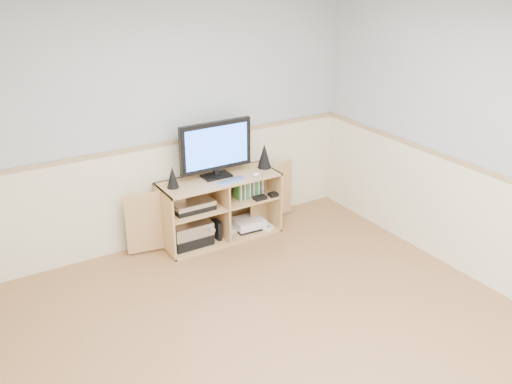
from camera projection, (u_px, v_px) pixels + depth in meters
room at (287, 203)px, 3.71m from camera, size 4.04×4.54×2.54m
media_cabinet at (217, 206)px, 5.80m from camera, size 1.90×0.46×0.65m
monitor at (216, 148)px, 5.54m from camera, size 0.76×0.18×0.57m
speaker_left at (172, 177)px, 5.37m from camera, size 0.12×0.12×0.21m
speaker_right at (264, 156)px, 5.85m from camera, size 0.14×0.14×0.26m
keyboard at (231, 181)px, 5.54m from camera, size 0.32×0.18×0.01m
mouse at (256, 174)px, 5.68m from camera, size 0.11×0.10×0.04m
av_components at (191, 225)px, 5.64m from camera, size 0.50×0.30×0.47m
game_consoles at (247, 224)px, 6.00m from camera, size 0.45×0.30×0.11m
game_cases at (248, 188)px, 5.83m from camera, size 0.28×0.14×0.19m
wall_outlet at (256, 165)px, 6.11m from camera, size 0.12×0.03×0.12m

